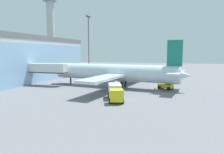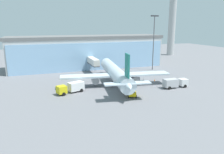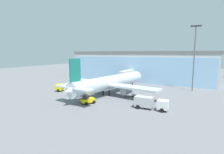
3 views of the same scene
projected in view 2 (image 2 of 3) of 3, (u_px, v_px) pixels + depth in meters
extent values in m
plane|color=slate|center=(117.00, 89.00, 60.79)|extent=(240.00, 240.00, 0.00)
cube|color=#BBBBBB|center=(88.00, 53.00, 90.76)|extent=(61.51, 14.40, 11.89)
cube|color=#91BBE0|center=(92.00, 57.00, 84.22)|extent=(60.26, 0.39, 10.70)
cube|color=slate|center=(87.00, 37.00, 89.23)|extent=(62.74, 14.68, 1.20)
cube|color=silver|center=(92.00, 61.00, 81.54)|extent=(2.32, 14.59, 2.40)
cube|color=#3F3F47|center=(92.00, 63.00, 81.78)|extent=(2.36, 14.59, 0.30)
cylinder|color=#4C4C51|center=(89.00, 65.00, 87.20)|extent=(0.70, 0.70, 3.16)
cylinder|color=#B2B2B2|center=(172.00, 25.00, 125.07)|extent=(4.06, 4.06, 34.74)
cylinder|color=#59595E|center=(153.00, 44.00, 84.51)|extent=(0.36, 0.36, 20.41)
cube|color=#333338|center=(155.00, 16.00, 82.07)|extent=(3.20, 0.40, 0.50)
cylinder|color=silver|center=(115.00, 73.00, 64.86)|extent=(8.77, 31.67, 3.94)
cone|color=silver|center=(106.00, 64.00, 79.87)|extent=(4.36, 3.57, 3.94)
cone|color=silver|center=(129.00, 87.00, 49.85)|extent=(4.13, 4.50, 3.55)
cube|color=silver|center=(116.00, 75.00, 63.45)|extent=(32.02, 9.07, 0.50)
cube|color=silver|center=(127.00, 83.00, 50.67)|extent=(11.24, 4.08, 0.30)
cube|color=#197266|center=(127.00, 66.00, 50.18)|extent=(0.85, 3.22, 5.46)
cylinder|color=gray|center=(95.00, 80.00, 63.14)|extent=(2.57, 3.49, 2.10)
cylinder|color=gray|center=(135.00, 78.00, 65.34)|extent=(2.57, 3.49, 2.10)
cylinder|color=black|center=(113.00, 84.00, 62.84)|extent=(0.50, 0.50, 1.60)
cylinder|color=black|center=(121.00, 84.00, 63.27)|extent=(0.50, 0.50, 1.60)
cylinder|color=black|center=(108.00, 73.00, 77.65)|extent=(0.40, 0.40, 1.60)
cube|color=yellow|center=(62.00, 90.00, 55.36)|extent=(2.81, 2.81, 1.90)
cube|color=white|center=(76.00, 86.00, 57.91)|extent=(4.50, 3.41, 2.20)
cylinder|color=black|center=(64.00, 94.00, 54.75)|extent=(0.95, 0.58, 0.90)
cylinder|color=black|center=(60.00, 92.00, 56.41)|extent=(0.95, 0.58, 0.90)
cylinder|color=black|center=(82.00, 90.00, 57.95)|extent=(0.95, 0.58, 0.90)
cylinder|color=black|center=(77.00, 89.00, 59.61)|extent=(0.95, 0.58, 0.90)
cube|color=silver|center=(183.00, 82.00, 62.59)|extent=(2.22, 2.22, 1.90)
cube|color=#B2B2B7|center=(171.00, 83.00, 61.14)|extent=(4.02, 2.24, 2.20)
cylinder|color=black|center=(180.00, 84.00, 63.82)|extent=(0.90, 0.31, 0.90)
cylinder|color=black|center=(185.00, 86.00, 61.81)|extent=(0.90, 0.31, 0.90)
cylinder|color=black|center=(165.00, 86.00, 62.06)|extent=(0.90, 0.31, 0.90)
cylinder|color=black|center=(170.00, 88.00, 60.06)|extent=(0.90, 0.31, 0.90)
cube|color=gray|center=(140.00, 80.00, 68.16)|extent=(3.22, 2.69, 0.16)
cylinder|color=black|center=(139.00, 82.00, 66.96)|extent=(0.45, 0.30, 0.44)
cylinder|color=gray|center=(139.00, 80.00, 66.77)|extent=(0.08, 0.08, 0.90)
cylinder|color=black|center=(136.00, 81.00, 67.92)|extent=(0.45, 0.30, 0.44)
cylinder|color=gray|center=(136.00, 79.00, 67.73)|extent=(0.08, 0.08, 0.90)
cylinder|color=black|center=(144.00, 81.00, 68.54)|extent=(0.45, 0.30, 0.44)
cylinder|color=gray|center=(144.00, 78.00, 68.34)|extent=(0.08, 0.08, 0.90)
cylinder|color=black|center=(140.00, 80.00, 69.50)|extent=(0.45, 0.30, 0.44)
cylinder|color=gray|center=(140.00, 78.00, 69.31)|extent=(0.08, 0.08, 0.90)
cube|color=yellow|center=(132.00, 93.00, 54.28)|extent=(2.88, 3.64, 0.90)
cube|color=#26262B|center=(132.00, 90.00, 53.44)|extent=(1.67, 1.46, 1.00)
cylinder|color=black|center=(128.00, 93.00, 55.51)|extent=(0.63, 0.87, 0.80)
cylinder|color=black|center=(135.00, 94.00, 55.43)|extent=(0.63, 0.87, 0.80)
cylinder|color=black|center=(129.00, 96.00, 53.34)|extent=(0.63, 0.87, 0.80)
cylinder|color=black|center=(136.00, 96.00, 53.26)|extent=(0.63, 0.87, 0.80)
cone|color=orange|center=(124.00, 93.00, 56.15)|extent=(0.36, 0.36, 0.55)
cone|color=orange|center=(154.00, 80.00, 69.60)|extent=(0.36, 0.36, 0.55)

